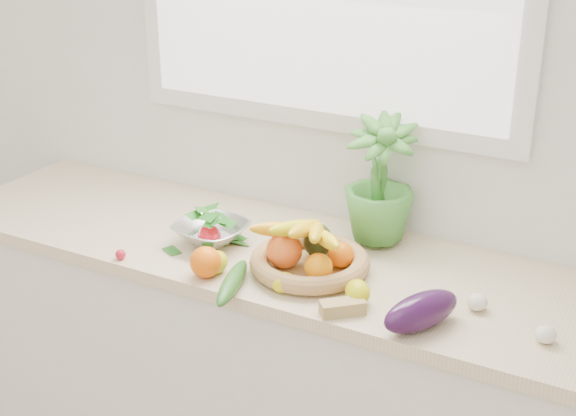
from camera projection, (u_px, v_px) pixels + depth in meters
The scene contains 18 objects.
back_wall at pixel (323, 80), 2.47m from camera, with size 4.50×0.02×2.70m, color white.
counter_cabinet at pixel (277, 379), 2.59m from camera, with size 2.20×0.58×0.86m, color silver.
countertop at pixel (277, 255), 2.41m from camera, with size 2.24×0.62×0.04m, color beige.
orange_loose at pixel (206, 262), 2.22m from camera, with size 0.09×0.09×0.09m, color #FF6308.
lemon_a at pixel (215, 262), 2.24m from camera, with size 0.07×0.08×0.07m, color #D6CA0B.
lemon_b at pixel (284, 283), 2.15m from camera, with size 0.05×0.07×0.05m, color #D7CB0B.
lemon_c at pixel (358, 292), 2.09m from camera, with size 0.07×0.08×0.07m, color #D5D10B.
apple at pixel (209, 236), 2.40m from camera, with size 0.07×0.07×0.07m, color red.
ginger at pixel (343, 307), 2.04m from camera, with size 0.12×0.05×0.04m, color tan.
garlic_a at pixel (477, 302), 2.06m from camera, with size 0.05×0.05×0.05m, color beige.
garlic_b at pixel (338, 260), 2.28m from camera, with size 0.05×0.05×0.05m, color beige.
garlic_c at pixel (546, 334), 1.92m from camera, with size 0.05×0.05×0.04m, color white.
eggplant at pixel (421, 311), 1.97m from camera, with size 0.09×0.23×0.09m, color #2D0E34.
cucumber at pixel (232, 282), 2.16m from camera, with size 0.05×0.26×0.05m, color #1F591A.
radish at pixel (120, 255), 2.33m from camera, with size 0.03×0.03×0.03m, color red.
potted_herb at pixel (379, 179), 2.36m from camera, with size 0.21×0.21×0.38m, color #438F34.
fruit_basket at pixel (309, 255), 2.25m from camera, with size 0.36×0.36×0.18m.
colander_with_spinach at pixel (211, 227), 2.41m from camera, with size 0.24×0.24×0.12m.
Camera 1 is at (1.06, 0.07, 1.96)m, focal length 50.00 mm.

